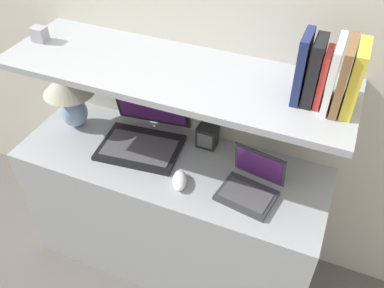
{
  "coord_description": "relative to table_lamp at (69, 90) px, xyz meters",
  "views": [
    {
      "loc": [
        0.61,
        -0.94,
        2.0
      ],
      "look_at": [
        0.11,
        0.25,
        0.88
      ],
      "focal_mm": 38.0,
      "sensor_mm": 36.0,
      "label": 1
    }
  ],
  "objects": [
    {
      "name": "book_yellow",
      "position": [
        1.21,
        -0.0,
        0.35
      ],
      "size": [
        0.04,
        0.16,
        0.24
      ],
      "color": "gold",
      "rests_on": "shelf"
    },
    {
      "name": "book_white",
      "position": [
        1.14,
        -0.0,
        0.35
      ],
      "size": [
        0.02,
        0.18,
        0.24
      ],
      "color": "silver",
      "rests_on": "shelf"
    },
    {
      "name": "back_riser",
      "position": [
        0.54,
        0.2,
        -0.37
      ],
      "size": [
        1.43,
        0.04,
        1.15
      ],
      "color": "beige",
      "rests_on": "ground_plane"
    },
    {
      "name": "laptop_large",
      "position": [
        0.38,
        0.01,
        -0.15
      ],
      "size": [
        0.41,
        0.38,
        0.28
      ],
      "color": "black",
      "rests_on": "desk"
    },
    {
      "name": "shelf",
      "position": [
        0.54,
        -0.0,
        0.22
      ],
      "size": [
        1.43,
        0.45,
        0.03
      ],
      "color": "#999EA3",
      "rests_on": "back_riser"
    },
    {
      "name": "wall_back",
      "position": [
        0.54,
        0.25,
        0.26
      ],
      "size": [
        6.0,
        0.05,
        2.4
      ],
      "color": "beige",
      "rests_on": "ground_plane"
    },
    {
      "name": "computer_mouse",
      "position": [
        0.64,
        -0.17,
        -0.19
      ],
      "size": [
        0.1,
        0.13,
        0.04
      ],
      "color": "white",
      "rests_on": "desk"
    },
    {
      "name": "shelf_gadget",
      "position": [
        -0.09,
        -0.0,
        0.27
      ],
      "size": [
        0.06,
        0.05,
        0.06
      ],
      "color": "#99999E",
      "rests_on": "shelf"
    },
    {
      "name": "router_box",
      "position": [
        0.66,
        0.11,
        -0.15
      ],
      "size": [
        0.09,
        0.07,
        0.11
      ],
      "color": "black",
      "rests_on": "desk"
    },
    {
      "name": "desk",
      "position": [
        0.54,
        -0.07,
        -0.57
      ],
      "size": [
        1.43,
        0.5,
        0.73
      ],
      "color": "#999EA3",
      "rests_on": "ground_plane"
    },
    {
      "name": "laptop_small",
      "position": [
        0.94,
        -0.1,
        -0.17
      ],
      "size": [
        0.26,
        0.24,
        0.18
      ],
      "color": "#333338",
      "rests_on": "desk"
    },
    {
      "name": "book_brown",
      "position": [
        1.17,
        -0.0,
        0.35
      ],
      "size": [
        0.03,
        0.18,
        0.24
      ],
      "color": "brown",
      "rests_on": "shelf"
    },
    {
      "name": "book_navy",
      "position": [
        1.04,
        -0.0,
        0.36
      ],
      "size": [
        0.03,
        0.13,
        0.25
      ],
      "color": "navy",
      "rests_on": "shelf"
    },
    {
      "name": "book_red",
      "position": [
        1.11,
        -0.0,
        0.33
      ],
      "size": [
        0.02,
        0.12,
        0.2
      ],
      "color": "#A82823",
      "rests_on": "shelf"
    },
    {
      "name": "book_black",
      "position": [
        1.08,
        -0.0,
        0.35
      ],
      "size": [
        0.04,
        0.13,
        0.23
      ],
      "color": "black",
      "rests_on": "shelf"
    },
    {
      "name": "table_lamp",
      "position": [
        0.0,
        0.0,
        0.0
      ],
      "size": [
        0.24,
        0.24,
        0.31
      ],
      "color": "#7593B2",
      "rests_on": "desk"
    }
  ]
}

